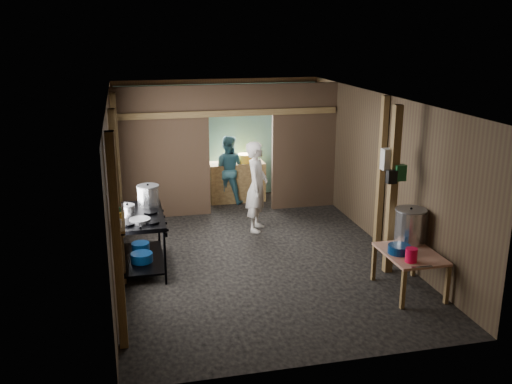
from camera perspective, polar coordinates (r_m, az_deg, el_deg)
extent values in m
cube|color=black|center=(9.78, -0.27, -5.88)|extent=(4.50, 7.00, 0.00)
cube|color=#464646|center=(9.13, -0.29, 9.43)|extent=(4.50, 7.00, 0.00)
cube|color=#443522|center=(12.72, -3.80, 5.39)|extent=(4.50, 0.00, 2.60)
cube|color=#443522|center=(6.18, 7.01, -6.53)|extent=(4.50, 0.00, 2.60)
cube|color=#443522|center=(9.15, -14.15, 0.65)|extent=(0.00, 7.00, 2.60)
cube|color=#443522|center=(10.09, 12.29, 2.21)|extent=(0.00, 7.00, 2.60)
cube|color=#402D22|center=(11.31, -9.36, 3.85)|extent=(1.85, 0.10, 2.60)
cube|color=#402D22|center=(11.84, 4.81, 4.56)|extent=(1.35, 0.10, 2.60)
cube|color=#402D22|center=(11.35, -1.54, 9.22)|extent=(1.30, 0.10, 0.60)
cube|color=#5B9994|center=(12.67, -3.75, 5.12)|extent=(4.40, 0.06, 2.50)
cube|color=olive|center=(12.44, -1.95, 1.03)|extent=(1.20, 0.50, 0.85)
cylinder|color=beige|center=(12.57, -2.64, 8.05)|extent=(0.20, 0.03, 0.20)
cube|color=olive|center=(6.67, -13.74, -5.13)|extent=(0.10, 0.12, 2.60)
cube|color=olive|center=(8.38, -13.72, -0.74)|extent=(0.10, 0.12, 2.60)
cube|color=olive|center=(10.31, -13.70, 2.41)|extent=(0.10, 0.12, 2.60)
cube|color=olive|center=(9.89, 12.41, 1.91)|extent=(0.10, 0.12, 2.60)
cube|color=olive|center=(8.79, 13.49, 0.07)|extent=(0.12, 0.12, 2.60)
cube|color=olive|center=(11.29, -2.73, 7.89)|extent=(4.40, 0.12, 0.12)
cylinder|color=gray|center=(9.46, -14.03, 3.34)|extent=(0.03, 0.34, 0.34)
cylinder|color=black|center=(9.87, -13.98, 3.27)|extent=(0.03, 0.30, 0.30)
cube|color=olive|center=(7.11, -13.54, -2.92)|extent=(0.14, 0.80, 0.03)
cylinder|color=beige|center=(6.85, -13.58, -3.08)|extent=(0.07, 0.07, 0.10)
cylinder|color=yellow|center=(7.09, -13.58, -2.43)|extent=(0.08, 0.08, 0.10)
cylinder|color=#154D23|center=(7.30, -13.58, -1.89)|extent=(0.06, 0.06, 0.10)
cube|color=beige|center=(8.72, 13.17, 3.22)|extent=(0.22, 0.15, 0.32)
cube|color=#154D23|center=(8.70, 14.21, 1.89)|extent=(0.16, 0.12, 0.24)
cube|color=black|center=(8.63, 13.42, 1.49)|extent=(0.14, 0.10, 0.20)
cylinder|color=navy|center=(9.05, -11.36, -6.43)|extent=(0.34, 0.34, 0.14)
cylinder|color=navy|center=(9.52, -11.48, -5.34)|extent=(0.29, 0.29, 0.12)
cylinder|color=navy|center=(8.33, 14.13, -5.57)|extent=(0.36, 0.36, 0.12)
cylinder|color=#E90836|center=(8.06, 15.28, -6.12)|extent=(0.20, 0.20, 0.20)
cube|color=silver|center=(7.96, 16.26, -7.20)|extent=(0.30, 0.06, 0.01)
cylinder|color=yellow|center=(12.35, -1.12, 3.40)|extent=(0.33, 0.33, 0.18)
imported|color=silver|center=(10.50, 0.08, 0.55)|extent=(0.61, 0.72, 1.68)
imported|color=#2E5E6A|center=(12.24, -2.85, 2.27)|extent=(0.87, 0.79, 1.47)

